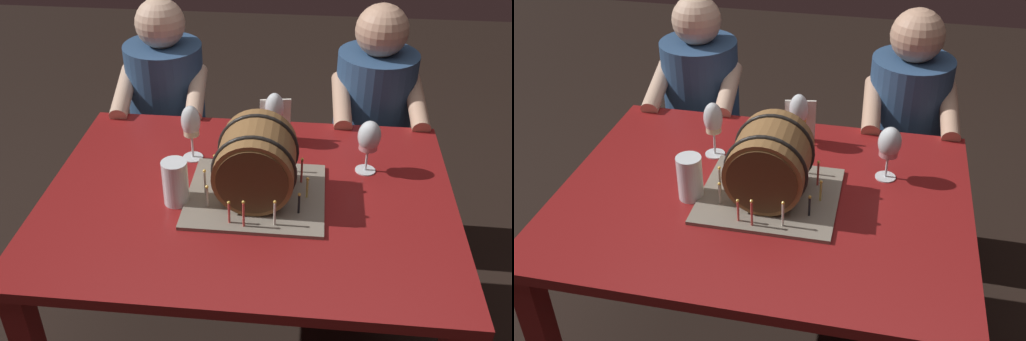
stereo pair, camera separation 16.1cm
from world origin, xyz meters
TOP-DOWN VIEW (x-y plane):
  - dining_table at (0.00, 0.00)m, footprint 1.30×0.99m
  - barrel_cake at (0.03, -0.01)m, footprint 0.43×0.38m
  - wine_glass_amber at (0.05, 0.33)m, footprint 0.07×0.07m
  - wine_glass_rose at (0.38, 0.18)m, footprint 0.08×0.08m
  - wine_glass_white at (-0.22, 0.20)m, footprint 0.07×0.07m
  - beer_pint at (-0.22, -0.06)m, footprint 0.08×0.08m
  - menu_card at (0.06, 0.36)m, footprint 0.11×0.03m
  - person_seated_left at (-0.44, 0.74)m, footprint 0.39×0.48m
  - person_seated_right at (0.44, 0.74)m, footprint 0.37×0.47m

SIDE VIEW (x-z plane):
  - person_seated_left at x=-0.44m, z-range -0.05..1.09m
  - person_seated_right at x=0.44m, z-range -0.05..1.10m
  - dining_table at x=0.00m, z-range 0.27..1.02m
  - beer_pint at x=-0.22m, z-range 0.75..0.89m
  - menu_card at x=0.06m, z-range 0.75..0.91m
  - barrel_cake at x=0.03m, z-range 0.74..1.00m
  - wine_glass_rose at x=0.38m, z-range 0.79..0.97m
  - wine_glass_amber at x=0.05m, z-range 0.78..0.98m
  - wine_glass_white at x=-0.22m, z-range 0.79..0.99m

